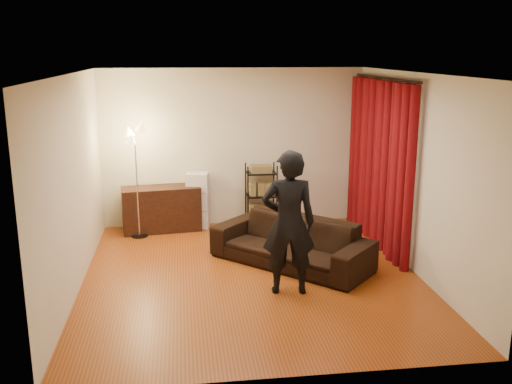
{
  "coord_description": "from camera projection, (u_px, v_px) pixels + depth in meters",
  "views": [
    {
      "loc": [
        -0.89,
        -7.19,
        2.99
      ],
      "look_at": [
        0.1,
        0.3,
        1.1
      ],
      "focal_mm": 40.0,
      "sensor_mm": 36.0,
      "label": 1
    }
  ],
  "objects": [
    {
      "name": "floor_lamp",
      "position": [
        137.0,
        182.0,
        9.18
      ],
      "size": [
        0.43,
        0.43,
        1.83
      ],
      "primitive_type": null,
      "rotation": [
        0.0,
        0.0,
        0.39
      ],
      "color": "silver",
      "rests_on": "ground"
    },
    {
      "name": "media_cabinet",
      "position": [
        162.0,
        209.0,
        9.63
      ],
      "size": [
        1.35,
        0.64,
        0.76
      ],
      "primitive_type": "cube",
      "rotation": [
        0.0,
        0.0,
        0.12
      ],
      "color": "#32190F",
      "rests_on": "ground"
    },
    {
      "name": "wall_front",
      "position": [
        286.0,
        241.0,
        5.02
      ],
      "size": [
        5.0,
        0.0,
        5.0
      ],
      "primitive_type": "plane",
      "rotation": [
        -1.57,
        0.0,
        0.0
      ],
      "color": "beige",
      "rests_on": "ground"
    },
    {
      "name": "wall_left",
      "position": [
        74.0,
        184.0,
        7.14
      ],
      "size": [
        0.0,
        5.0,
        5.0
      ],
      "primitive_type": "plane",
      "rotation": [
        1.57,
        0.0,
        1.57
      ],
      "color": "beige",
      "rests_on": "ground"
    },
    {
      "name": "sofa",
      "position": [
        291.0,
        242.0,
        8.1
      ],
      "size": [
        2.28,
        2.24,
        0.67
      ],
      "primitive_type": "imported",
      "rotation": [
        0.0,
        0.0,
        -0.77
      ],
      "color": "black",
      "rests_on": "ground"
    },
    {
      "name": "curtain",
      "position": [
        379.0,
        164.0,
        8.8
      ],
      "size": [
        0.22,
        2.65,
        2.55
      ],
      "primitive_type": null,
      "color": "#680507",
      "rests_on": "ground"
    },
    {
      "name": "ceiling",
      "position": [
        251.0,
        74.0,
        7.1
      ],
      "size": [
        5.0,
        5.0,
        0.0
      ],
      "primitive_type": "plane",
      "rotation": [
        3.14,
        0.0,
        0.0
      ],
      "color": "white",
      "rests_on": "ground"
    },
    {
      "name": "wall_back",
      "position": [
        234.0,
        148.0,
        9.83
      ],
      "size": [
        5.0,
        0.0,
        5.0
      ],
      "primitive_type": "plane",
      "rotation": [
        1.57,
        0.0,
        0.0
      ],
      "color": "beige",
      "rests_on": "ground"
    },
    {
      "name": "person",
      "position": [
        289.0,
        223.0,
        7.04
      ],
      "size": [
        0.71,
        0.5,
        1.83
      ],
      "primitive_type": "imported",
      "rotation": [
        0.0,
        0.0,
        3.05
      ],
      "color": "black",
      "rests_on": "ground"
    },
    {
      "name": "curtain_rod",
      "position": [
        385.0,
        78.0,
        8.48
      ],
      "size": [
        0.04,
        2.65,
        0.04
      ],
      "primitive_type": "cylinder",
      "rotation": [
        1.57,
        0.0,
        0.0
      ],
      "color": "black",
      "rests_on": "wall_right"
    },
    {
      "name": "wall_right",
      "position": [
        416.0,
        174.0,
        7.71
      ],
      "size": [
        0.0,
        5.0,
        5.0
      ],
      "primitive_type": "plane",
      "rotation": [
        1.57,
        0.0,
        -1.57
      ],
      "color": "beige",
      "rests_on": "ground"
    },
    {
      "name": "storage_boxes",
      "position": [
        198.0,
        200.0,
        9.78
      ],
      "size": [
        0.44,
        0.38,
        0.96
      ],
      "primitive_type": null,
      "rotation": [
        0.0,
        0.0,
        -0.19
      ],
      "color": "silver",
      "rests_on": "ground"
    },
    {
      "name": "floor",
      "position": [
        252.0,
        276.0,
        7.75
      ],
      "size": [
        5.0,
        5.0,
        0.0
      ],
      "primitive_type": "plane",
      "color": "#953C14",
      "rests_on": "ground"
    },
    {
      "name": "wire_shelf",
      "position": [
        261.0,
        195.0,
        9.84
      ],
      "size": [
        0.55,
        0.43,
        1.09
      ],
      "primitive_type": null,
      "rotation": [
        0.0,
        0.0,
        -0.18
      ],
      "color": "black",
      "rests_on": "ground"
    }
  ]
}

